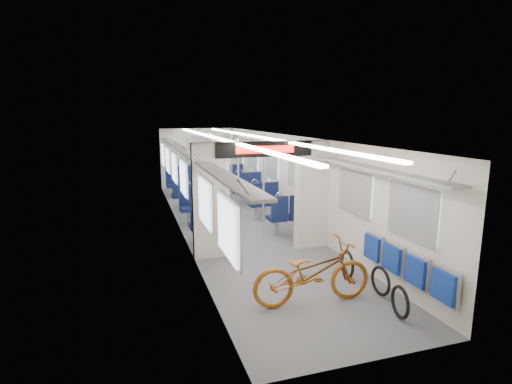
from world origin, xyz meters
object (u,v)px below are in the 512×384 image
bike_hoop_c (347,265)px  stanchion_far_left (211,173)px  seat_bay_far_left (184,185)px  seat_bay_far_right (238,181)px  stanchion_near_left (238,191)px  stanchion_near_right (263,191)px  bike_hoop_a (400,304)px  bike_hoop_b (380,282)px  seat_bay_near_left (203,210)px  seat_bay_near_right (275,205)px  flip_bench (405,264)px  bicycle (312,273)px  stanchion_far_right (231,171)px

bike_hoop_c → stanchion_far_left: size_ratio=0.21×
seat_bay_far_left → stanchion_far_left: bearing=-66.8°
seat_bay_far_right → stanchion_far_left: (-1.23, -1.61, 0.59)m
stanchion_near_left → stanchion_near_right: size_ratio=1.00×
bike_hoop_a → bike_hoop_b: (0.17, 0.70, 0.00)m
stanchion_near_left → seat_bay_far_left: bearing=97.9°
seat_bay_far_right → stanchion_near_left: bearing=-104.8°
seat_bay_near_left → seat_bay_near_right: size_ratio=1.05×
seat_bay_near_right → seat_bay_far_right: size_ratio=0.89×
flip_bench → seat_bay_near_left: size_ratio=1.00×
bike_hoop_c → bicycle: bearing=-145.2°
bicycle → stanchion_far_left: size_ratio=0.81×
bike_hoop_a → seat_bay_far_right: 8.74m
seat_bay_far_right → stanchion_near_left: 4.87m
bike_hoop_a → seat_bay_near_right: seat_bay_near_right is taller
stanchion_near_right → seat_bay_far_left: bearing=103.9°
seat_bay_far_left → stanchion_far_left: size_ratio=0.99×
stanchion_far_left → flip_bench: bearing=-76.1°
bicycle → bike_hoop_c: 1.27m
seat_bay_near_left → stanchion_far_right: 2.74m
seat_bay_far_left → stanchion_far_left: (0.64, -1.48, 0.58)m
seat_bay_far_left → bike_hoop_c: bearing=-74.9°
bike_hoop_b → seat_bay_near_left: (-2.05, 4.30, 0.33)m
bicycle → stanchion_far_left: (-0.26, 6.33, 0.66)m
bike_hoop_c → seat_bay_near_left: (-1.92, 3.50, 0.32)m
bike_hoop_b → seat_bay_far_left: bearing=104.5°
bicycle → stanchion_far_right: (0.40, 6.55, 0.66)m
bike_hoop_b → stanchion_far_right: (-0.75, 6.63, 0.93)m
seat_bay_near_left → stanchion_far_right: bearing=60.9°
bike_hoop_b → stanchion_far_right: 6.74m
stanchion_near_left → stanchion_far_right: (0.67, 3.28, 0.00)m
bike_hoop_b → seat_bay_far_right: bearing=91.3°
stanchion_near_left → flip_bench: bearing=-65.3°
stanchion_near_left → bike_hoop_b: bearing=-67.1°
flip_bench → stanchion_near_left: (-1.66, 3.59, 0.57)m
stanchion_near_left → stanchion_near_right: bearing=-16.4°
bike_hoop_a → seat_bay_far_right: bearing=90.1°
bicycle → stanchion_near_left: stanchion_near_left is taller
flip_bench → stanchion_near_right: stanchion_near_right is taller
bicycle → flip_bench: 1.43m
seat_bay_far_left → seat_bay_far_right: size_ratio=1.03×
seat_bay_far_right → stanchion_far_left: 2.11m
bicycle → seat_bay_near_left: seat_bay_near_left is taller
bicycle → bike_hoop_c: (1.02, 0.71, -0.27)m
bicycle → bike_hoop_a: (0.99, -0.79, -0.28)m
bike_hoop_c → stanchion_near_left: (-1.29, 2.55, 0.93)m
bike_hoop_a → stanchion_near_left: (-1.25, 4.05, 0.94)m
stanchion_near_left → seat_bay_far_right: bearing=75.2°
bike_hoop_a → stanchion_far_right: (-0.59, 7.34, 0.94)m
stanchion_far_left → bike_hoop_b: bearing=-77.6°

